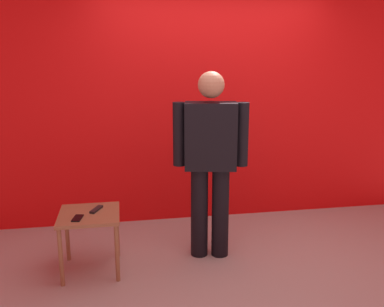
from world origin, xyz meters
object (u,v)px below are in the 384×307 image
(standing_person, at_px, (210,156))
(tv_remote, at_px, (96,209))
(side_table, at_px, (90,222))
(cell_phone, at_px, (78,218))

(standing_person, bearing_deg, tv_remote, -176.84)
(side_table, distance_m, tv_remote, 0.12)
(standing_person, xyz_separation_m, side_table, (-1.08, -0.11, -0.51))
(standing_person, distance_m, side_table, 1.20)
(standing_person, height_order, side_table, standing_person)
(tv_remote, bearing_deg, cell_phone, -106.52)
(cell_phone, xyz_separation_m, tv_remote, (0.14, 0.17, 0.01))
(standing_person, xyz_separation_m, tv_remote, (-1.02, -0.06, -0.42))
(standing_person, relative_size, side_table, 3.22)
(cell_phone, bearing_deg, side_table, 63.08)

